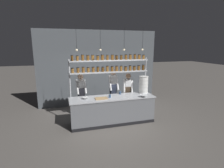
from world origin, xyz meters
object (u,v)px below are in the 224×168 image
object	(u,v)px
chef_center	(113,89)
spice_shelf_unit	(110,67)
prep_bowl_center_front	(86,98)
chef_right	(128,91)
serving_cup_front	(120,93)
prep_bowl_near_left	(144,96)
container_stack	(144,85)
cutting_board	(101,98)
chef_left	(81,93)
serving_cup_by_board	(110,96)

from	to	relation	value
chef_center	spice_shelf_unit	bearing A→B (deg)	-126.92
prep_bowl_center_front	spice_shelf_unit	bearing A→B (deg)	18.62
chef_right	serving_cup_front	xyz separation A→B (m)	(-0.43, -0.34, 0.06)
serving_cup_front	prep_bowl_center_front	bearing A→B (deg)	-169.64
prep_bowl_near_left	prep_bowl_center_front	xyz separation A→B (m)	(-1.91, 0.32, -0.01)
spice_shelf_unit	prep_bowl_center_front	world-z (taller)	spice_shelf_unit
container_stack	prep_bowl_near_left	distance (m)	0.61
cutting_board	container_stack	bearing A→B (deg)	9.99
prep_bowl_near_left	serving_cup_front	xyz separation A→B (m)	(-0.65, 0.55, 0.02)
chef_left	chef_right	xyz separation A→B (m)	(1.75, -0.21, -0.02)
chef_left	chef_center	distance (m)	1.20
serving_cup_front	serving_cup_by_board	size ratio (longest dim) A/B	0.99
prep_bowl_center_front	serving_cup_by_board	xyz separation A→B (m)	(0.80, -0.06, 0.02)
chef_right	chef_left	bearing A→B (deg)	-168.75
spice_shelf_unit	serving_cup_by_board	world-z (taller)	spice_shelf_unit
chef_center	prep_bowl_center_front	bearing A→B (deg)	-154.69
container_stack	serving_cup_by_board	size ratio (longest dim) A/B	6.10
chef_center	serving_cup_front	distance (m)	0.47
spice_shelf_unit	prep_bowl_center_front	size ratio (longest dim) A/B	13.55
container_stack	cutting_board	size ratio (longest dim) A/B	1.54
chef_left	cutting_board	xyz separation A→B (m)	(0.56, -0.89, -0.00)
chef_left	serving_cup_by_board	distance (m)	1.20
prep_bowl_center_front	serving_cup_front	world-z (taller)	serving_cup_front
cutting_board	prep_bowl_near_left	xyz separation A→B (m)	(1.41, -0.21, 0.02)
container_stack	serving_cup_by_board	world-z (taller)	container_stack
chef_center	cutting_board	world-z (taller)	chef_center
serving_cup_front	container_stack	bearing A→B (deg)	-3.66
chef_center	prep_bowl_center_front	distance (m)	1.33
container_stack	prep_bowl_near_left	bearing A→B (deg)	-114.70
container_stack	prep_bowl_center_front	bearing A→B (deg)	-175.32
prep_bowl_near_left	prep_bowl_center_front	size ratio (longest dim) A/B	1.27
cutting_board	serving_cup_by_board	distance (m)	0.31
chef_right	serving_cup_by_board	distance (m)	1.09
chef_right	prep_bowl_near_left	world-z (taller)	chef_right
spice_shelf_unit	serving_cup_front	bearing A→B (deg)	-11.89
serving_cup_front	serving_cup_by_board	world-z (taller)	same
chef_left	chef_right	bearing A→B (deg)	-16.16
chef_right	serving_cup_by_board	bearing A→B (deg)	-126.71
spice_shelf_unit	chef_center	distance (m)	0.98
container_stack	prep_bowl_near_left	xyz separation A→B (m)	(-0.23, -0.50, -0.27)
chef_center	cutting_board	xyz separation A→B (m)	(-0.64, -0.80, -0.09)
serving_cup_front	spice_shelf_unit	bearing A→B (deg)	168.11
spice_shelf_unit	chef_right	distance (m)	1.29
spice_shelf_unit	container_stack	xyz separation A→B (m)	(1.23, -0.13, -0.67)
prep_bowl_near_left	serving_cup_front	bearing A→B (deg)	139.33
chef_center	serving_cup_by_board	size ratio (longest dim) A/B	17.38
chef_left	container_stack	bearing A→B (deg)	-24.76
chef_center	chef_right	world-z (taller)	chef_center
spice_shelf_unit	chef_right	bearing A→B (deg)	18.65
spice_shelf_unit	serving_cup_front	distance (m)	1.00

